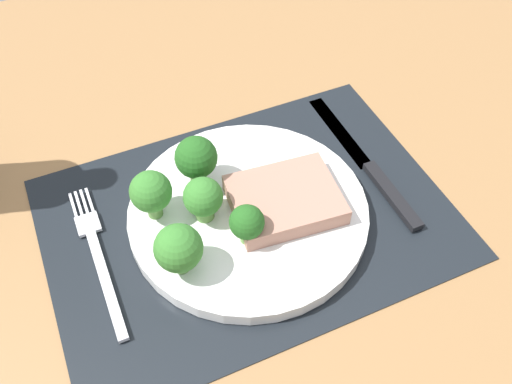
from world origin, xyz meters
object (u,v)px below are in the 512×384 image
Objects in this scene: fork at (98,256)px; knife at (371,168)px; plate at (248,212)px; steak at (285,200)px.

fork is 0.83× the size of knife.
plate reaches higher than knife.
fork is at bearing 174.89° from plate.
steak is 19.83cm from fork.
steak is at bearing -172.11° from knife.
steak is at bearing -19.98° from plate.
steak reaches higher than knife.
steak is at bearing -5.73° from fork.
fork is (-15.91, 1.42, -0.55)cm from plate.
knife is (31.40, -0.89, 0.05)cm from fork.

